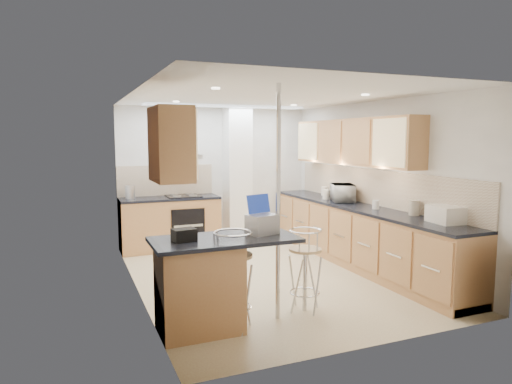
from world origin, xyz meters
name	(u,v)px	position (x,y,z in m)	size (l,w,h in m)	color
ground	(268,276)	(0.00, 0.00, 0.00)	(4.80, 4.80, 0.00)	tan
room_shell	(278,165)	(0.32, 0.38, 1.54)	(3.64, 4.84, 2.51)	silver
right_counter	(357,235)	(1.50, 0.00, 0.46)	(0.63, 4.40, 0.92)	#B97D4A
back_counter	(170,223)	(-0.95, 2.10, 0.46)	(1.70, 0.63, 0.92)	#B97D4A
peninsula	(225,282)	(-1.12, -1.45, 0.48)	(1.47, 0.72, 0.94)	#B97D4A
microwave	(343,193)	(1.54, 0.49, 1.06)	(0.50, 0.34, 0.28)	silver
laptop	(262,224)	(-0.70, -1.43, 1.04)	(0.30, 0.23, 0.21)	gray
bag	(184,235)	(-1.54, -1.43, 1.00)	(0.22, 0.16, 0.12)	black
bar_stool_near	(233,280)	(-1.06, -1.53, 0.51)	(0.42, 0.42, 1.02)	tan
bar_stool_end	(305,270)	(-0.15, -1.36, 0.47)	(0.38, 0.38, 0.94)	tan
jar_a	(325,191)	(1.67, 1.27, 1.00)	(0.12, 0.12, 0.16)	white
jar_b	(326,194)	(1.42, 0.82, 1.00)	(0.11, 0.11, 0.16)	white
jar_c	(414,208)	(1.67, -1.01, 1.02)	(0.14, 0.14, 0.20)	#B1A58E
jar_d	(376,205)	(1.54, -0.37, 0.98)	(0.10, 0.10, 0.13)	silver
bread_bin	(446,214)	(1.64, -1.59, 1.02)	(0.31, 0.39, 0.21)	white
kettle	(130,192)	(-1.61, 2.15, 1.03)	(0.16, 0.16, 0.22)	silver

